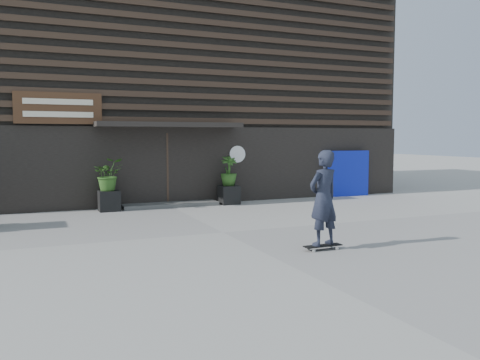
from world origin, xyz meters
name	(u,v)px	position (x,y,z in m)	size (l,w,h in m)	color
ground	(223,232)	(0.00, 0.00, 0.00)	(80.00, 80.00, 0.00)	#989590
entrance_step	(170,204)	(0.00, 4.60, 0.06)	(3.00, 0.80, 0.12)	#454543
planter_pot_left	(109,201)	(-1.90, 4.40, 0.30)	(0.60, 0.60, 0.60)	black
bamboo_left	(109,174)	(-1.90, 4.40, 1.08)	(0.86, 0.75, 0.96)	#2D591E
planter_pot_right	(229,195)	(1.90, 4.40, 0.30)	(0.60, 0.60, 0.60)	black
bamboo_right	(229,171)	(1.90, 4.40, 1.08)	(0.54, 0.54, 0.96)	#2D591E
blue_tarp	(347,173)	(6.70, 4.70, 0.84)	(1.79, 0.12, 1.67)	#0C19A8
building	(135,92)	(0.00, 9.96, 3.99)	(18.00, 11.00, 8.00)	black
skateboarder	(323,198)	(1.14, -2.39, 1.01)	(0.78, 0.58, 1.93)	black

